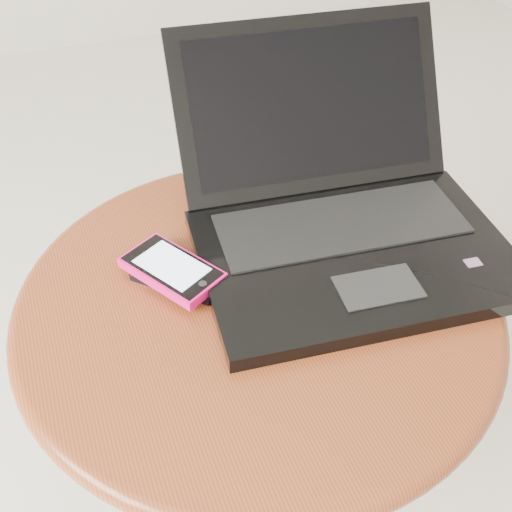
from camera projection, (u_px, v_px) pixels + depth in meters
name	position (u px, v px, depth m)	size (l,w,h in m)	color
table	(258.00, 348.00, 0.87)	(0.61, 0.61, 0.49)	#5A2E17
laptop	(341.00, 209.00, 0.86)	(0.44, 0.45, 0.23)	black
phone_black	(180.00, 275.00, 0.82)	(0.12, 0.12, 0.01)	black
phone_pink	(172.00, 270.00, 0.81)	(0.12, 0.14, 0.02)	#E5116C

